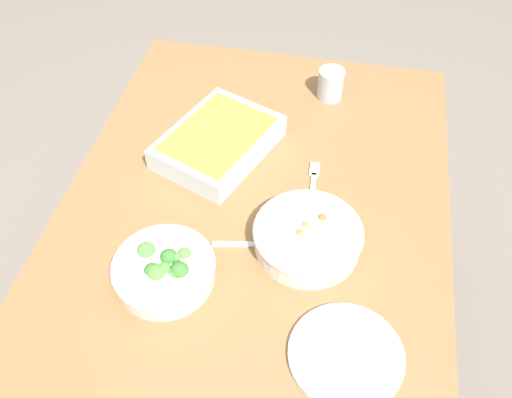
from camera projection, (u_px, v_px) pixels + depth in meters
name	position (u px, v px, depth m)	size (l,w,h in m)	color
ground_plane	(256.00, 345.00, 1.87)	(6.00, 6.00, 0.00)	slate
dining_table	(256.00, 223.00, 1.38)	(1.20, 0.90, 0.74)	olive
stew_bowl	(308.00, 237.00, 1.20)	(0.24, 0.24, 0.06)	silver
broccoli_bowl	(164.00, 270.00, 1.14)	(0.21, 0.21, 0.07)	silver
baking_dish	(218.00, 141.00, 1.40)	(0.36, 0.32, 0.06)	silver
drink_cup	(331.00, 85.00, 1.54)	(0.07, 0.07, 0.08)	#B2BCC6
side_plate	(346.00, 355.00, 1.05)	(0.22, 0.22, 0.01)	silver
spoon_by_stew	(263.00, 244.00, 1.22)	(0.05, 0.18, 0.01)	silver
fork_on_table	(313.00, 184.00, 1.34)	(0.18, 0.03, 0.01)	silver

